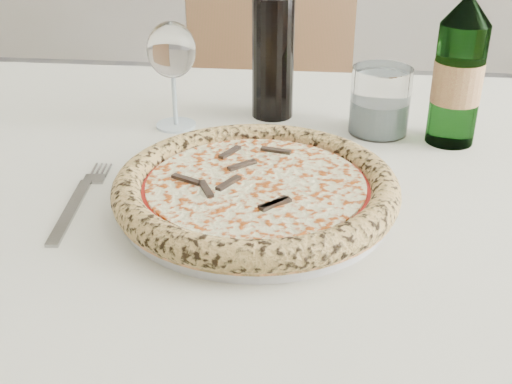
# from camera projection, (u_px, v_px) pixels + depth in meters

# --- Properties ---
(dining_table) EXTENTS (1.56, 0.92, 0.76)m
(dining_table) POSITION_uv_depth(u_px,v_px,m) (264.00, 223.00, 0.90)
(dining_table) COLOR brown
(dining_table) RESTS_ON floor
(chair_far) EXTENTS (0.55, 0.55, 0.93)m
(chair_far) POSITION_uv_depth(u_px,v_px,m) (278.00, 111.00, 1.70)
(chair_far) COLOR brown
(chair_far) RESTS_ON floor
(plate) EXTENTS (0.32, 0.32, 0.02)m
(plate) POSITION_uv_depth(u_px,v_px,m) (256.00, 200.00, 0.77)
(plate) COLOR silver
(plate) RESTS_ON dining_table
(pizza) EXTENTS (0.34, 0.34, 0.04)m
(pizza) POSITION_uv_depth(u_px,v_px,m) (256.00, 187.00, 0.76)
(pizza) COLOR #F2A55E
(pizza) RESTS_ON plate
(fork) EXTENTS (0.03, 0.22, 0.00)m
(fork) POSITION_uv_depth(u_px,v_px,m) (78.00, 201.00, 0.78)
(fork) COLOR gray
(fork) RESTS_ON dining_table
(wine_glass) EXTENTS (0.07, 0.07, 0.16)m
(wine_glass) POSITION_uv_depth(u_px,v_px,m) (172.00, 53.00, 0.95)
(wine_glass) COLOR silver
(wine_glass) RESTS_ON dining_table
(tumbler) EXTENTS (0.09, 0.09, 0.10)m
(tumbler) POSITION_uv_depth(u_px,v_px,m) (380.00, 105.00, 0.96)
(tumbler) COLOR white
(tumbler) RESTS_ON dining_table
(beer_bottle) EXTENTS (0.07, 0.07, 0.27)m
(beer_bottle) POSITION_uv_depth(u_px,v_px,m) (459.00, 70.00, 0.90)
(beer_bottle) COLOR #3F773E
(beer_bottle) RESTS_ON dining_table
(wine_bottle) EXTENTS (0.07, 0.07, 0.27)m
(wine_bottle) POSITION_uv_depth(u_px,v_px,m) (273.00, 45.00, 0.99)
(wine_bottle) COLOR black
(wine_bottle) RESTS_ON dining_table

